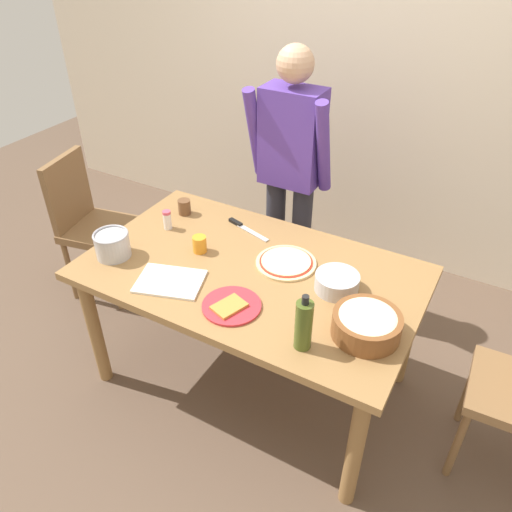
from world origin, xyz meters
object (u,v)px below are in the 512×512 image
(plate_with_slice, at_px, (231,306))
(salt_shaker, at_px, (167,220))
(popcorn_bowl, at_px, (367,323))
(mixing_bowl_steel, at_px, (337,282))
(chair_wooden_left, at_px, (89,219))
(chef_knife, at_px, (244,227))
(olive_oil_bottle, at_px, (304,325))
(cutting_board_white, at_px, (170,281))
(cup_orange, at_px, (200,244))
(dining_table, at_px, (251,285))
(pizza_raw_on_board, at_px, (286,262))
(cup_small_brown, at_px, (184,207))
(steel_pot, at_px, (112,244))
(person_cook, at_px, (290,168))

(plate_with_slice, height_order, salt_shaker, salt_shaker)
(popcorn_bowl, height_order, mixing_bowl_steel, popcorn_bowl)
(chair_wooden_left, relative_size, popcorn_bowl, 3.39)
(plate_with_slice, distance_m, salt_shaker, 0.74)
(salt_shaker, bearing_deg, popcorn_bowl, -12.02)
(chair_wooden_left, xyz_separation_m, salt_shaker, (0.75, -0.11, 0.27))
(popcorn_bowl, distance_m, salt_shaker, 1.22)
(chair_wooden_left, xyz_separation_m, chef_knife, (1.10, 0.10, 0.23))
(olive_oil_bottle, bearing_deg, plate_with_slice, 170.94)
(chair_wooden_left, distance_m, cutting_board_white, 1.17)
(cup_orange, height_order, cutting_board_white, cup_orange)
(dining_table, xyz_separation_m, cutting_board_white, (-0.28, -0.27, 0.10))
(chair_wooden_left, height_order, plate_with_slice, chair_wooden_left)
(pizza_raw_on_board, xyz_separation_m, cup_small_brown, (-0.71, 0.15, 0.03))
(dining_table, xyz_separation_m, steel_pot, (-0.65, -0.23, 0.16))
(popcorn_bowl, xyz_separation_m, mixing_bowl_steel, (-0.21, 0.21, -0.02))
(popcorn_bowl, relative_size, chef_knife, 0.98)
(chair_wooden_left, relative_size, plate_with_slice, 3.65)
(mixing_bowl_steel, xyz_separation_m, salt_shaker, (-0.99, 0.04, 0.01))
(mixing_bowl_steel, distance_m, cup_small_brown, 1.02)
(cup_small_brown, height_order, cutting_board_white, cup_small_brown)
(person_cook, distance_m, popcorn_bowl, 1.21)
(olive_oil_bottle, xyz_separation_m, salt_shaker, (-1.00, 0.44, -0.06))
(mixing_bowl_steel, bearing_deg, popcorn_bowl, -45.19)
(plate_with_slice, relative_size, steel_pot, 1.50)
(salt_shaker, relative_size, cutting_board_white, 0.35)
(cup_small_brown, distance_m, salt_shaker, 0.17)
(pizza_raw_on_board, height_order, cup_orange, cup_orange)
(olive_oil_bottle, distance_m, cutting_board_white, 0.72)
(cup_orange, bearing_deg, olive_oil_bottle, -25.35)
(cutting_board_white, distance_m, chef_knife, 0.58)
(cup_small_brown, bearing_deg, chair_wooden_left, -174.82)
(cutting_board_white, relative_size, chef_knife, 1.05)
(mixing_bowl_steel, xyz_separation_m, steel_pot, (-1.06, -0.29, 0.03))
(steel_pot, height_order, cup_orange, steel_pot)
(chef_knife, bearing_deg, dining_table, -54.07)
(person_cook, bearing_deg, salt_shaker, -121.87)
(cup_orange, bearing_deg, popcorn_bowl, -9.86)
(chair_wooden_left, height_order, chef_knife, chair_wooden_left)
(chair_wooden_left, bearing_deg, pizza_raw_on_board, -3.33)
(dining_table, xyz_separation_m, plate_with_slice, (0.06, -0.28, 0.10))
(person_cook, bearing_deg, popcorn_bowl, -48.89)
(popcorn_bowl, distance_m, cup_orange, 0.94)
(chef_knife, bearing_deg, plate_with_slice, -64.18)
(pizza_raw_on_board, xyz_separation_m, mixing_bowl_steel, (0.29, -0.06, 0.03))
(cup_orange, distance_m, chef_knife, 0.31)
(chef_knife, bearing_deg, olive_oil_bottle, -44.64)
(chair_wooden_left, bearing_deg, salt_shaker, -8.02)
(popcorn_bowl, distance_m, mixing_bowl_steel, 0.30)
(dining_table, height_order, steel_pot, steel_pot)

